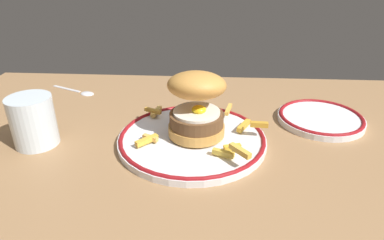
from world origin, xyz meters
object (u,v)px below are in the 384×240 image
object	(u,v)px
dinner_plate	(192,138)
side_plate	(321,118)
burger	(197,103)
water_glass	(34,124)
spoon	(82,92)

from	to	relation	value
dinner_plate	side_plate	xyz separation A→B (cm)	(25.89, 10.05, -0.00)
burger	water_glass	distance (cm)	29.31
burger	water_glass	size ratio (longest dim) A/B	1.35
water_glass	side_plate	bearing A→B (deg)	12.71
water_glass	spoon	size ratio (longest dim) A/B	0.71
burger	side_plate	world-z (taller)	burger
dinner_plate	spoon	world-z (taller)	dinner_plate
burger	water_glass	world-z (taller)	burger
water_glass	side_plate	distance (cm)	55.49
burger	spoon	size ratio (longest dim) A/B	0.96
burger	side_plate	size ratio (longest dim) A/B	0.71
water_glass	spoon	world-z (taller)	water_glass
dinner_plate	side_plate	distance (cm)	27.77
side_plate	spoon	world-z (taller)	side_plate
water_glass	dinner_plate	bearing A→B (deg)	4.36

